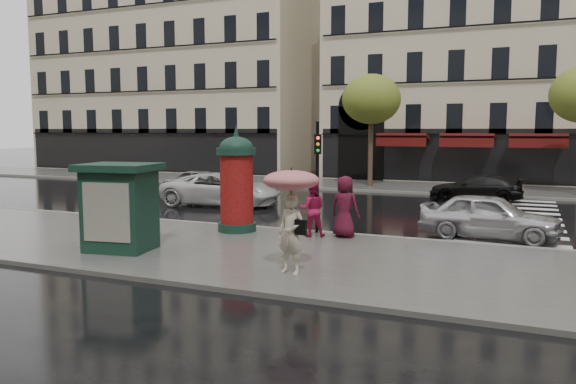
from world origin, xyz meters
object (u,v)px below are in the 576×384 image
at_px(morris_column, 237,180).
at_px(car_black, 476,188).
at_px(car_silver, 489,216).
at_px(woman_red, 312,209).
at_px(newsstand, 120,206).
at_px(traffic_light, 317,166).
at_px(man_burgundy, 345,207).
at_px(car_far_silver, 192,180).
at_px(car_white, 221,189).
at_px(woman_umbrella, 291,203).

height_order(morris_column, car_black, morris_column).
relative_size(morris_column, car_silver, 0.82).
height_order(woman_red, newsstand, newsstand).
bearing_deg(traffic_light, car_black, 71.20).
relative_size(man_burgundy, traffic_light, 0.53).
distance_m(woman_red, car_black, 12.79).
bearing_deg(car_far_silver, man_burgundy, 56.14).
bearing_deg(traffic_light, morris_column, -164.95).
relative_size(woman_red, newsstand, 0.71).
xyz_separation_m(morris_column, car_silver, (7.71, 2.44, -1.07)).
bearing_deg(man_burgundy, morris_column, 15.50).
bearing_deg(morris_column, man_burgundy, 5.61).
bearing_deg(car_far_silver, morris_column, 45.10).
distance_m(newsstand, car_silver, 11.23).
distance_m(morris_column, traffic_light, 2.70).
distance_m(woman_red, car_white, 8.81).
relative_size(woman_umbrella, woman_red, 1.45).
xyz_separation_m(traffic_light, car_black, (3.94, 11.56, -1.66)).
xyz_separation_m(woman_red, car_black, (3.87, 12.18, -0.35)).
height_order(morris_column, traffic_light, traffic_light).
distance_m(woman_red, traffic_light, 1.46).
bearing_deg(car_far_silver, car_silver, 69.72).
height_order(woman_umbrella, woman_red, woman_umbrella).
height_order(woman_umbrella, car_white, woman_umbrella).
bearing_deg(woman_umbrella, car_silver, 60.04).
distance_m(woman_red, newsstand, 5.76).
xyz_separation_m(woman_umbrella, morris_column, (-3.78, 4.38, 0.04)).
bearing_deg(car_white, woman_umbrella, -148.20).
relative_size(traffic_light, car_black, 0.83).
bearing_deg(woman_red, man_burgundy, 175.28).
bearing_deg(newsstand, car_white, 103.99).
distance_m(morris_column, newsstand, 4.21).
xyz_separation_m(man_burgundy, car_far_silver, (-12.07, 10.12, -0.45)).
height_order(car_silver, car_white, car_white).
bearing_deg(man_burgundy, car_far_silver, -30.10).
distance_m(woman_umbrella, car_black, 16.89).
distance_m(woman_umbrella, morris_column, 5.79).
bearing_deg(newsstand, morris_column, 68.38).
relative_size(man_burgundy, car_silver, 0.45).
bearing_deg(woman_umbrella, newsstand, 174.77).
bearing_deg(woman_red, car_black, -128.76).
distance_m(man_burgundy, car_black, 12.25).
bearing_deg(car_black, woman_umbrella, -12.86).
bearing_deg(traffic_light, woman_umbrella, -76.47).
height_order(traffic_light, car_white, traffic_light).
xyz_separation_m(woman_umbrella, woman_red, (-1.16, 4.45, -0.78)).
height_order(morris_column, car_silver, morris_column).
xyz_separation_m(car_silver, car_white, (-11.70, 3.45, 0.02)).
bearing_deg(newsstand, car_black, 63.52).
height_order(woman_umbrella, man_burgundy, woman_umbrella).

